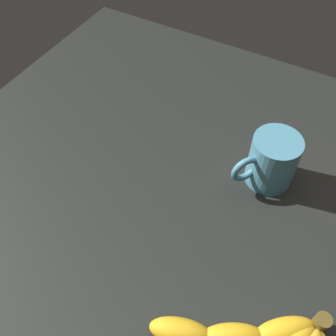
# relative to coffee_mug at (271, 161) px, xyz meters

# --- Properties ---
(ground_plane) EXTENTS (0.88, 0.77, 0.04)m
(ground_plane) POSITION_rel_coffee_mug_xyz_m (0.09, 0.08, -0.06)
(ground_plane) COLOR black
(coffee_mug) EXTENTS (0.08, 0.10, 0.09)m
(coffee_mug) POSITION_rel_coffee_mug_xyz_m (0.00, 0.00, 0.00)
(coffee_mug) COLOR teal
(coffee_mug) RESTS_ON ground_plane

